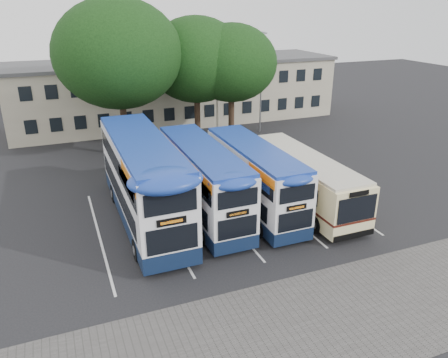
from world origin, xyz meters
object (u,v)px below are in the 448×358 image
bus_dd_mid (202,178)px  tree_right (232,63)px  bus_single (302,177)px  tree_left (118,54)px  tree_mid (196,60)px  bus_dd_left (143,177)px  bus_dd_right (254,176)px  lamp_post (261,78)px

bus_dd_mid → tree_right: bearing=60.7°
bus_dd_mid → bus_single: size_ratio=0.97×
tree_left → tree_right: bearing=0.4°
tree_mid → bus_dd_mid: 14.95m
tree_left → bus_dd_left: size_ratio=1.04×
bus_dd_left → bus_dd_mid: bus_dd_left is taller
bus_dd_left → bus_dd_mid: size_ratio=1.16×
bus_dd_left → bus_dd_mid: bearing=-7.6°
tree_right → tree_left: bearing=-179.6°
tree_mid → bus_dd_mid: (-4.24, -13.52, -4.78)m
bus_dd_right → bus_dd_left: bearing=171.5°
bus_dd_mid → bus_dd_right: bearing=-9.5°
bus_dd_left → bus_single: bus_dd_left is taller
lamp_post → bus_dd_mid: bearing=-126.6°
tree_mid → bus_single: 15.31m
tree_right → bus_dd_mid: (-6.89, -12.30, -4.54)m
bus_dd_left → bus_dd_right: bearing=-8.5°
bus_dd_left → lamp_post: bearing=45.2°
tree_mid → bus_dd_right: bearing=-95.2°
tree_mid → tree_right: (2.66, -1.22, -0.24)m
lamp_post → tree_left: tree_left is taller
lamp_post → bus_dd_right: bearing=-117.5°
tree_left → tree_mid: 6.65m
lamp_post → tree_right: size_ratio=0.91×
bus_dd_right → bus_single: 3.13m
tree_mid → bus_single: size_ratio=1.03×
bus_dd_left → bus_single: 9.42m
tree_mid → bus_dd_right: tree_mid is taller
bus_single → bus_dd_right: bearing=175.9°
lamp_post → tree_left: 13.55m
tree_mid → bus_dd_left: (-7.48, -13.08, -4.41)m
tree_right → bus_dd_right: tree_right is taller
lamp_post → bus_dd_mid: lamp_post is taller
tree_mid → bus_dd_right: (-1.27, -14.01, -4.88)m
lamp_post → tree_mid: (-6.57, -1.06, 1.98)m
lamp_post → bus_dd_left: bearing=-134.8°
tree_mid → bus_dd_right: size_ratio=1.11×
tree_right → bus_dd_left: 16.16m
tree_right → bus_dd_left: tree_right is taller
bus_dd_mid → bus_dd_right: (2.97, -0.50, -0.10)m
tree_left → bus_dd_right: bearing=-67.8°
lamp_post → bus_dd_left: size_ratio=0.78×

